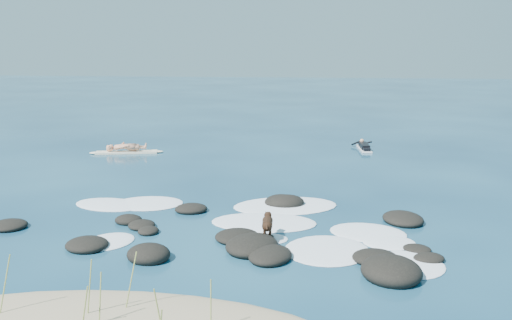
# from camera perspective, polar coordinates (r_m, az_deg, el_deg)

# --- Properties ---
(ground) EXTENTS (160.00, 160.00, 0.00)m
(ground) POSITION_cam_1_polar(r_m,az_deg,el_deg) (17.90, -4.98, -5.22)
(ground) COLOR #0A2642
(ground) RESTS_ON ground
(dune_grass) EXTENTS (4.04, 1.99, 1.21)m
(dune_grass) POSITION_cam_1_polar(r_m,az_deg,el_deg) (10.62, -15.08, -13.69)
(dune_grass) COLOR olive
(dune_grass) RESTS_ON ground
(reef_rocks) EXTENTS (13.24, 7.29, 0.60)m
(reef_rocks) POSITION_cam_1_polar(r_m,az_deg,el_deg) (15.28, 0.37, -7.68)
(reef_rocks) COLOR black
(reef_rocks) RESTS_ON ground
(breaking_foam) EXTENTS (11.28, 7.19, 0.12)m
(breaking_foam) POSITION_cam_1_polar(r_m,az_deg,el_deg) (16.69, 0.58, -6.37)
(breaking_foam) COLOR white
(breaking_foam) RESTS_ON ground
(standing_surfer_rig) EXTENTS (3.49, 1.32, 2.01)m
(standing_surfer_rig) POSITION_cam_1_polar(r_m,az_deg,el_deg) (28.16, -12.88, 2.24)
(standing_surfer_rig) COLOR #FBEBC8
(standing_surfer_rig) RESTS_ON ground
(paddling_surfer_rig) EXTENTS (1.08, 2.41, 0.42)m
(paddling_surfer_rig) POSITION_cam_1_polar(r_m,az_deg,el_deg) (29.11, 10.75, 1.32)
(paddling_surfer_rig) COLOR white
(paddling_surfer_rig) RESTS_ON ground
(dog) EXTENTS (0.34, 1.11, 0.70)m
(dog) POSITION_cam_1_polar(r_m,az_deg,el_deg) (15.22, 1.15, -6.32)
(dog) COLOR black
(dog) RESTS_ON ground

